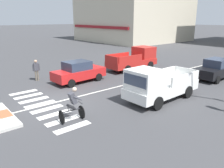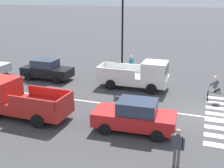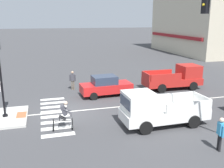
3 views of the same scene
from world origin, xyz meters
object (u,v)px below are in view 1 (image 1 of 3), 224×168
object	(u,v)px
pickup_truck_white_eastbound_mid	(158,85)
car_red_westbound_near	(79,72)
car_black_eastbound_far	(216,69)
pickup_truck_red_westbound_far	(135,59)
pedestrian_at_curb_left	(36,68)
cyclist	(73,104)

from	to	relation	value
pickup_truck_white_eastbound_mid	car_red_westbound_near	bearing A→B (deg)	-167.79
car_black_eastbound_far	pickup_truck_red_westbound_far	distance (m)	7.18
car_red_westbound_near	pedestrian_at_curb_left	size ratio (longest dim) A/B	2.51
car_black_eastbound_far	pickup_truck_red_westbound_far	bearing A→B (deg)	-160.46
car_black_eastbound_far	pickup_truck_white_eastbound_mid	xyz separation A→B (m)	(0.21, -7.63, 0.17)
car_red_westbound_near	pickup_truck_white_eastbound_mid	size ratio (longest dim) A/B	0.82
pedestrian_at_curb_left	pickup_truck_white_eastbound_mid	bearing A→B (deg)	22.80
car_red_westbound_near	pickup_truck_red_westbound_far	distance (m)	6.67
car_black_eastbound_far	pickup_truck_white_eastbound_mid	distance (m)	7.64
pickup_truck_white_eastbound_mid	car_black_eastbound_far	bearing A→B (deg)	91.54
cyclist	pickup_truck_red_westbound_far	bearing A→B (deg)	120.28
pickup_truck_white_eastbound_mid	cyclist	xyz separation A→B (m)	(-0.83, -5.28, -0.11)
pickup_truck_red_westbound_far	cyclist	size ratio (longest dim) A/B	3.05
cyclist	pedestrian_at_curb_left	distance (m)	8.31
cyclist	pedestrian_at_curb_left	bearing A→B (deg)	169.65
car_red_westbound_near	car_black_eastbound_far	distance (m)	11.06
car_red_westbound_near	pickup_truck_white_eastbound_mid	world-z (taller)	pickup_truck_white_eastbound_mid
cyclist	pedestrian_at_curb_left	size ratio (longest dim) A/B	1.01
car_black_eastbound_far	pickup_truck_red_westbound_far	xyz separation A→B (m)	(-6.76, -2.40, 0.17)
car_red_westbound_near	pickup_truck_white_eastbound_mid	bearing A→B (deg)	12.21
pickup_truck_red_westbound_far	pedestrian_at_curb_left	world-z (taller)	pickup_truck_red_westbound_far
car_black_eastbound_far	pickup_truck_white_eastbound_mid	world-z (taller)	pickup_truck_white_eastbound_mid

